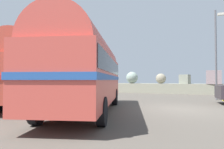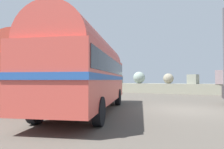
# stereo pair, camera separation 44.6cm
# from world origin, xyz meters

# --- Properties ---
(ground) EXTENTS (32.00, 26.00, 0.02)m
(ground) POSITION_xyz_m (0.00, 0.00, 0.01)
(ground) COLOR #504A42
(breakwater) EXTENTS (31.36, 2.28, 2.49)m
(breakwater) POSITION_xyz_m (-0.14, 11.81, 0.76)
(breakwater) COLOR gray
(breakwater) RESTS_ON ground
(vintage_coach) EXTENTS (4.57, 8.91, 3.70)m
(vintage_coach) POSITION_xyz_m (-4.12, -2.52, 2.05)
(vintage_coach) COLOR black
(vintage_coach) RESTS_ON ground
(second_coach) EXTENTS (5.60, 8.83, 3.70)m
(second_coach) POSITION_xyz_m (-8.03, -1.14, 2.05)
(second_coach) COLOR black
(second_coach) RESTS_ON ground
(lamp_post) EXTENTS (0.79, 1.01, 6.83)m
(lamp_post) POSITION_xyz_m (2.50, 5.83, 3.83)
(lamp_post) COLOR #5B5B60
(lamp_post) RESTS_ON ground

